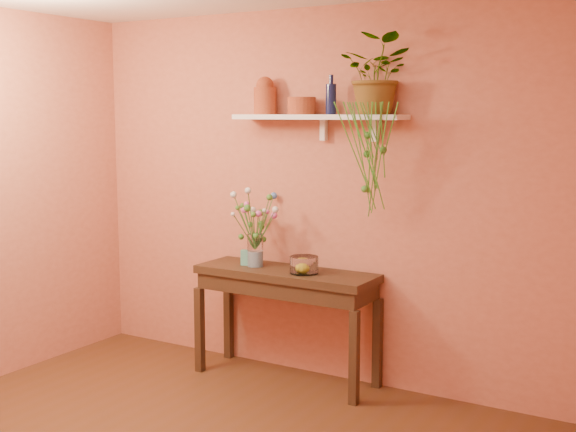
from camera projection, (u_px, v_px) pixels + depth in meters
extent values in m
cube|color=#C47257|center=(319.00, 195.00, 5.51)|extent=(4.00, 0.04, 2.70)
cube|color=#C47257|center=(536.00, 275.00, 2.79)|extent=(0.04, 4.00, 2.70)
cube|color=#3C2618|center=(286.00, 274.00, 5.45)|extent=(1.35, 0.43, 0.06)
cube|color=#3C2618|center=(286.00, 285.00, 5.47)|extent=(1.30, 0.40, 0.12)
cube|color=#3C2618|center=(200.00, 330.00, 5.69)|extent=(0.06, 0.06, 0.65)
cube|color=#3C2618|center=(354.00, 358.00, 5.03)|extent=(0.06, 0.06, 0.65)
cube|color=#3C2618|center=(229.00, 318.00, 6.01)|extent=(0.06, 0.06, 0.65)
cube|color=#3C2618|center=(377.00, 343.00, 5.35)|extent=(0.06, 0.06, 0.65)
cube|color=white|center=(317.00, 117.00, 5.29)|extent=(1.30, 0.24, 0.04)
cube|color=white|center=(324.00, 130.00, 5.39)|extent=(0.04, 0.05, 0.15)
cube|color=white|center=(375.00, 131.00, 5.18)|extent=(0.04, 0.05, 0.15)
cylinder|color=#9C4726|center=(265.00, 101.00, 5.53)|extent=(0.17, 0.17, 0.20)
sphere|color=#9C4726|center=(265.00, 86.00, 5.52)|extent=(0.13, 0.13, 0.13)
cylinder|color=#9C4726|center=(302.00, 106.00, 5.32)|extent=(0.22, 0.22, 0.12)
cylinder|color=#10163D|center=(331.00, 99.00, 5.23)|extent=(0.08, 0.08, 0.21)
cylinder|color=#10163D|center=(331.00, 79.00, 5.21)|extent=(0.03, 0.03, 0.06)
imported|color=#3B7727|center=(379.00, 75.00, 5.05)|extent=(0.49, 0.43, 0.53)
cylinder|color=#3B7727|center=(369.00, 129.00, 4.92)|extent=(0.06, 0.17, 0.35)
cylinder|color=green|center=(354.00, 151.00, 4.99)|extent=(0.13, 0.34, 0.65)
cylinder|color=green|center=(371.00, 158.00, 4.86)|extent=(0.05, 0.38, 0.72)
cylinder|color=#3B7727|center=(375.00, 161.00, 4.95)|extent=(0.19, 0.23, 0.78)
cylinder|color=green|center=(364.00, 130.00, 4.97)|extent=(0.13, 0.06, 0.37)
cylinder|color=green|center=(363.00, 146.00, 4.97)|extent=(0.18, 0.14, 0.57)
cylinder|color=#3B7727|center=(371.00, 147.00, 4.94)|extent=(0.02, 0.16, 0.59)
cylinder|color=green|center=(383.00, 141.00, 4.96)|extent=(0.02, 0.13, 0.50)
cylinder|color=green|center=(391.00, 129.00, 4.91)|extent=(0.14, 0.09, 0.35)
cylinder|color=#3B7727|center=(379.00, 141.00, 4.94)|extent=(0.17, 0.26, 0.51)
cylinder|color=green|center=(370.00, 150.00, 4.93)|extent=(0.13, 0.24, 0.63)
cylinder|color=green|center=(360.00, 157.00, 4.94)|extent=(0.10, 0.31, 0.72)
cylinder|color=#3B7727|center=(372.00, 129.00, 4.94)|extent=(0.12, 0.08, 0.35)
cylinder|color=green|center=(370.00, 129.00, 4.95)|extent=(0.10, 0.10, 0.35)
cylinder|color=green|center=(364.00, 146.00, 4.98)|extent=(0.11, 0.23, 0.58)
cylinder|color=#3B7727|center=(362.00, 157.00, 5.01)|extent=(0.11, 0.09, 0.72)
cylinder|color=green|center=(380.00, 160.00, 4.94)|extent=(0.23, 0.26, 0.75)
cylinder|color=green|center=(376.00, 131.00, 5.00)|extent=(0.02, 0.07, 0.38)
sphere|color=#3B7727|center=(383.00, 150.00, 4.94)|extent=(0.05, 0.05, 0.05)
sphere|color=#3B7727|center=(367.00, 135.00, 4.98)|extent=(0.05, 0.05, 0.05)
sphere|color=#3B7727|center=(365.00, 189.00, 5.04)|extent=(0.05, 0.05, 0.05)
sphere|color=#3B7727|center=(367.00, 154.00, 5.02)|extent=(0.05, 0.05, 0.05)
cylinder|color=white|center=(255.00, 250.00, 5.56)|extent=(0.12, 0.12, 0.24)
cylinder|color=silver|center=(255.00, 259.00, 5.57)|extent=(0.11, 0.11, 0.12)
cylinder|color=#386B28|center=(251.00, 229.00, 5.49)|extent=(0.01, 0.10, 0.31)
sphere|color=#3B7727|center=(247.00, 208.00, 5.43)|extent=(0.05, 0.05, 0.05)
cylinder|color=#386B28|center=(252.00, 220.00, 5.45)|extent=(0.05, 0.16, 0.45)
sphere|color=silver|center=(248.00, 191.00, 5.34)|extent=(0.05, 0.05, 0.05)
cylinder|color=#386B28|center=(254.00, 232.00, 5.48)|extent=(0.06, 0.11, 0.27)
sphere|color=#518E2C|center=(253.00, 215.00, 5.41)|extent=(0.04, 0.04, 0.04)
cylinder|color=#386B28|center=(257.00, 231.00, 5.49)|extent=(0.08, 0.07, 0.28)
sphere|color=#E150A7|center=(259.00, 214.00, 5.43)|extent=(0.05, 0.05, 0.05)
cylinder|color=#386B28|center=(265.00, 229.00, 5.47)|extent=(0.20, 0.04, 0.31)
sphere|color=silver|center=(275.00, 210.00, 5.39)|extent=(0.05, 0.05, 0.05)
cylinder|color=#386B28|center=(262.00, 223.00, 5.50)|extent=(0.13, 0.01, 0.39)
sphere|color=#518E2C|center=(270.00, 197.00, 5.45)|extent=(0.05, 0.05, 0.05)
cylinder|color=#386B28|center=(265.00, 232.00, 5.52)|extent=(0.14, 0.05, 0.26)
sphere|color=#E150A7|center=(274.00, 215.00, 5.49)|extent=(0.05, 0.05, 0.05)
cylinder|color=#386B28|center=(260.00, 230.00, 5.54)|extent=(0.06, 0.05, 0.29)
sphere|color=silver|center=(264.00, 211.00, 5.53)|extent=(0.03, 0.03, 0.03)
cylinder|color=#386B28|center=(261.00, 230.00, 5.56)|extent=(0.05, 0.10, 0.27)
sphere|color=#E150A7|center=(267.00, 212.00, 5.57)|extent=(0.03, 0.03, 0.03)
cylinder|color=#386B28|center=(265.00, 222.00, 5.60)|extent=(0.04, 0.20, 0.38)
sphere|color=#4273C9|center=(274.00, 196.00, 5.65)|extent=(0.05, 0.05, 0.05)
cylinder|color=#386B28|center=(258.00, 231.00, 5.61)|extent=(0.05, 0.14, 0.25)
sphere|color=#3B7727|center=(260.00, 213.00, 5.66)|extent=(0.05, 0.05, 0.05)
cylinder|color=#386B28|center=(254.00, 229.00, 5.56)|extent=(0.05, 0.04, 0.28)
sphere|color=silver|center=(253.00, 210.00, 5.57)|extent=(0.05, 0.05, 0.05)
cylinder|color=#386B28|center=(249.00, 227.00, 5.60)|extent=(0.16, 0.07, 0.31)
sphere|color=#518E2C|center=(242.00, 206.00, 5.64)|extent=(0.04, 0.04, 0.04)
cylinder|color=#386B28|center=(250.00, 229.00, 5.60)|extent=(0.14, 0.07, 0.28)
sphere|color=#E150A7|center=(244.00, 210.00, 5.64)|extent=(0.05, 0.05, 0.05)
cylinder|color=#386B28|center=(244.00, 222.00, 5.55)|extent=(0.17, 0.05, 0.40)
sphere|color=silver|center=(234.00, 195.00, 5.55)|extent=(0.05, 0.05, 0.05)
cylinder|color=#386B28|center=(246.00, 228.00, 5.53)|extent=(0.11, 0.09, 0.31)
sphere|color=#518E2C|center=(237.00, 208.00, 5.50)|extent=(0.03, 0.03, 0.03)
cylinder|color=#386B28|center=(251.00, 227.00, 5.53)|extent=(0.05, 0.05, 0.33)
sphere|color=#E150A7|center=(247.00, 204.00, 5.50)|extent=(0.05, 0.05, 0.05)
cylinder|color=#386B28|center=(244.00, 232.00, 5.49)|extent=(0.08, 0.17, 0.28)
sphere|color=silver|center=(233.00, 214.00, 5.42)|extent=(0.03, 0.03, 0.03)
sphere|color=#3B7727|center=(261.00, 224.00, 5.61)|extent=(0.04, 0.04, 0.04)
sphere|color=#3B7727|center=(262.00, 227.00, 5.59)|extent=(0.04, 0.04, 0.04)
sphere|color=#3B7727|center=(256.00, 236.00, 5.49)|extent=(0.04, 0.04, 0.04)
sphere|color=#3B7727|center=(250.00, 225.00, 5.62)|extent=(0.04, 0.04, 0.04)
sphere|color=#3B7727|center=(241.00, 237.00, 5.58)|extent=(0.04, 0.04, 0.04)
sphere|color=#3B7727|center=(264.00, 239.00, 5.64)|extent=(0.04, 0.04, 0.04)
cylinder|color=white|center=(304.00, 265.00, 5.32)|extent=(0.20, 0.20, 0.12)
cylinder|color=white|center=(304.00, 272.00, 5.33)|extent=(0.20, 0.20, 0.01)
sphere|color=yellow|center=(303.00, 268.00, 5.31)|extent=(0.08, 0.08, 0.08)
cube|color=teal|center=(245.00, 258.00, 5.61)|extent=(0.06, 0.05, 0.12)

